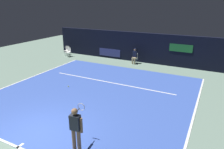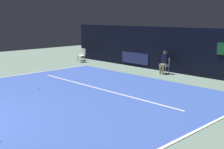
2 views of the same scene
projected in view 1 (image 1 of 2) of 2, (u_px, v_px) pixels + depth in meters
name	position (u px, v px, depth m)	size (l,w,h in m)	color
ground_plane	(95.00, 93.00, 12.17)	(33.88, 33.88, 0.00)	slate
court_surface	(95.00, 93.00, 12.17)	(11.09, 10.93, 0.01)	#3856B2
line_baseline	(18.00, 147.00, 7.62)	(11.09, 0.10, 0.01)	white
line_sideline_left	(194.00, 115.00, 9.80)	(0.10, 10.93, 0.01)	white
line_sideline_right	(28.00, 78.00, 14.53)	(0.10, 10.93, 0.01)	white
line_service	(110.00, 82.00, 13.77)	(8.65, 0.10, 0.01)	white
line_centre_mark	(20.00, 146.00, 7.70)	(0.10, 0.30, 0.01)	white
back_wall	(141.00, 47.00, 18.21)	(17.15, 0.33, 2.60)	black
tennis_player	(76.00, 127.00, 7.13)	(0.70, 0.93, 1.73)	#8C6647
line_judge_on_chair	(135.00, 56.00, 17.89)	(0.46, 0.54, 1.32)	white
courtside_chair_near	(68.00, 51.00, 20.27)	(0.49, 0.47, 0.88)	white
courtside_chair_far	(67.00, 50.00, 20.92)	(0.47, 0.44, 0.88)	white
tennis_ball	(68.00, 86.00, 13.05)	(0.07, 0.07, 0.07)	#CCE033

